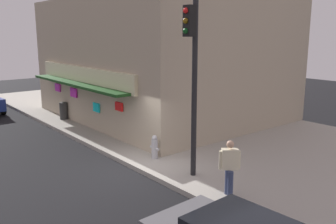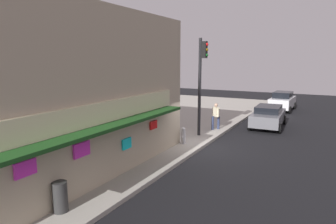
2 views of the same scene
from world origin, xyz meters
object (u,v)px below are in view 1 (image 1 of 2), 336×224
(fire_hydrant, at_px, (155,147))
(trash_can, at_px, (64,111))
(traffic_light, at_px, (192,67))
(pedestrian, at_px, (229,166))

(fire_hydrant, bearing_deg, trash_can, 179.64)
(trash_can, bearing_deg, traffic_light, -0.83)
(fire_hydrant, bearing_deg, traffic_light, -2.63)
(traffic_light, height_order, pedestrian, traffic_light)
(fire_hydrant, height_order, pedestrian, pedestrian)
(traffic_light, distance_m, fire_hydrant, 3.87)
(trash_can, relative_size, pedestrian, 0.54)
(traffic_light, distance_m, pedestrian, 3.32)
(traffic_light, relative_size, trash_can, 6.14)
(fire_hydrant, distance_m, pedestrian, 4.13)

